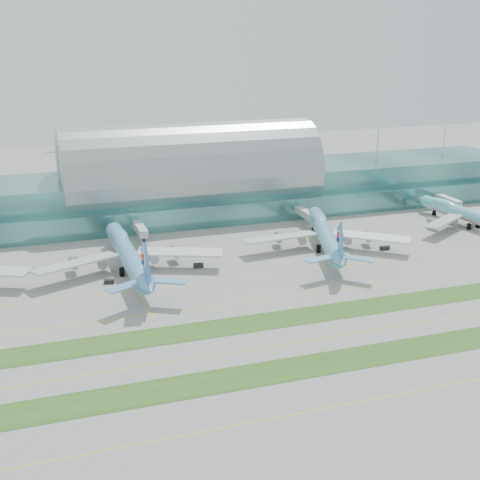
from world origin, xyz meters
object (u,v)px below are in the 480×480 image
object	(u,v)px
airliner_b	(128,253)
airliner_d	(468,214)
airliner_c	(325,233)
terminal	(190,185)

from	to	relation	value
airliner_b	airliner_d	xyz separation A→B (m)	(153.77, 8.83, -0.94)
airliner_b	airliner_c	distance (m)	79.35
terminal	airliner_c	xyz separation A→B (m)	(37.61, -69.11, -7.71)
airliner_b	airliner_d	world-z (taller)	airliner_b
terminal	airliner_b	distance (m)	81.32
airliner_b	airliner_d	distance (m)	154.03
airliner_c	airliner_d	size ratio (longest dim) A/B	1.10
terminal	airliner_d	xyz separation A→B (m)	(112.03, -60.56, -8.42)
airliner_b	airliner_c	xyz separation A→B (m)	(79.35, 0.28, -0.23)
airliner_b	airliner_c	world-z (taller)	airliner_b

